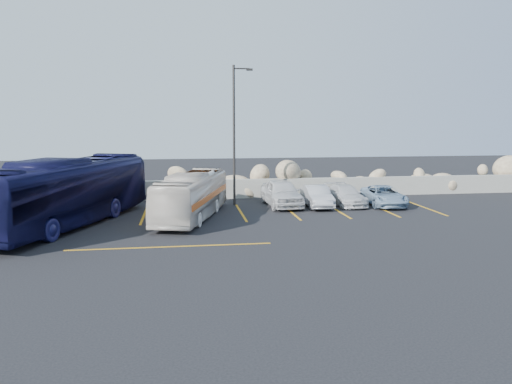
{
  "coord_description": "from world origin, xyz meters",
  "views": [
    {
      "loc": [
        -0.41,
        -19.13,
        4.95
      ],
      "look_at": [
        2.97,
        4.0,
        1.55
      ],
      "focal_mm": 35.0,
      "sensor_mm": 36.0,
      "label": 1
    }
  ],
  "objects": [
    {
      "name": "car_d",
      "position": [
        11.08,
        8.11,
        0.57
      ],
      "size": [
        2.19,
        4.22,
        1.14
      ],
      "primitive_type": "imported",
      "rotation": [
        0.0,
        0.0,
        -0.08
      ],
      "color": "#7E99B2",
      "rests_on": "ground"
    },
    {
      "name": "lamppost",
      "position": [
        2.56,
        9.5,
        4.3
      ],
      "size": [
        1.14,
        0.18,
        8.0
      ],
      "color": "#2C2927",
      "rests_on": "ground"
    },
    {
      "name": "car_c",
      "position": [
        8.93,
        8.61,
        0.57
      ],
      "size": [
        1.77,
        4.0,
        1.14
      ],
      "primitive_type": "imported",
      "rotation": [
        0.0,
        0.0,
        0.05
      ],
      "color": "silver",
      "rests_on": "ground"
    },
    {
      "name": "car_a",
      "position": [
        5.15,
        8.76,
        0.77
      ],
      "size": [
        2.05,
        4.6,
        1.54
      ],
      "primitive_type": "imported",
      "rotation": [
        0.0,
        0.0,
        0.05
      ],
      "color": "silver",
      "rests_on": "ground"
    },
    {
      "name": "vintage_bus",
      "position": [
        -0.0,
        5.97,
        1.15
      ],
      "size": [
        4.11,
        8.45,
        2.29
      ],
      "primitive_type": "imported",
      "rotation": [
        0.0,
        0.0,
        -0.28
      ],
      "color": "silver",
      "rests_on": "ground"
    },
    {
      "name": "car_b",
      "position": [
        7.1,
        8.21,
        0.6
      ],
      "size": [
        1.38,
        3.69,
        1.2
      ],
      "primitive_type": "imported",
      "rotation": [
        0.0,
        0.0,
        -0.03
      ],
      "color": "#B3B4B8",
      "rests_on": "ground"
    },
    {
      "name": "ground",
      "position": [
        0.0,
        0.0,
        0.0
      ],
      "size": [
        90.0,
        90.0,
        0.0
      ],
      "primitive_type": "plane",
      "color": "black",
      "rests_on": "ground"
    },
    {
      "name": "seawall",
      "position": [
        0.0,
        12.0,
        0.6
      ],
      "size": [
        60.0,
        0.4,
        1.2
      ],
      "primitive_type": "cube",
      "color": "gray",
      "rests_on": "ground"
    },
    {
      "name": "tour_coach",
      "position": [
        -5.85,
        4.95,
        1.59
      ],
      "size": [
        6.58,
        11.63,
        3.18
      ],
      "primitive_type": "imported",
      "rotation": [
        0.0,
        0.0,
        -0.37
      ],
      "color": "#101137",
      "rests_on": "ground"
    },
    {
      "name": "parking_lines",
      "position": [
        4.64,
        5.57,
        0.01
      ],
      "size": [
        18.16,
        9.36,
        0.01
      ],
      "color": "#C48617",
      "rests_on": "ground"
    },
    {
      "name": "riprap_pile",
      "position": [
        0.0,
        13.2,
        1.3
      ],
      "size": [
        54.0,
        2.8,
        2.6
      ],
      "primitive_type": null,
      "color": "#967E62",
      "rests_on": "ground"
    }
  ]
}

